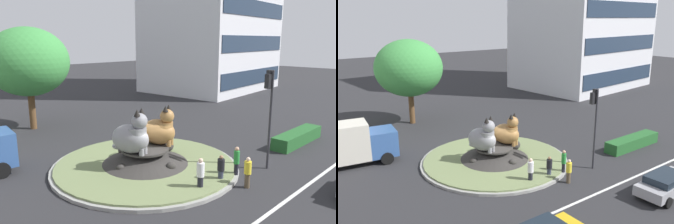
{
  "view_description": "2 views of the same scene",
  "coord_description": "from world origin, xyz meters",
  "views": [
    {
      "loc": [
        -12.26,
        -14.12,
        7.44
      ],
      "look_at": [
        1.69,
        -0.23,
        3.14
      ],
      "focal_mm": 35.52,
      "sensor_mm": 36.0,
      "label": 1
    },
    {
      "loc": [
        -14.21,
        -20.43,
        10.5
      ],
      "look_at": [
        1.93,
        1.14,
        3.32
      ],
      "focal_mm": 37.98,
      "sensor_mm": 36.0,
      "label": 2
    }
  ],
  "objects": [
    {
      "name": "ground_plane",
      "position": [
        0.0,
        0.0,
        0.0
      ],
      "size": [
        160.0,
        160.0,
        0.0
      ],
      "primitive_type": "plane",
      "color": "#28282B"
    },
    {
      "name": "lane_centreline",
      "position": [
        0.0,
        -7.91,
        0.0
      ],
      "size": [
        112.0,
        0.2,
        0.01
      ],
      "primitive_type": "cube",
      "color": "silver",
      "rests_on": "ground"
    },
    {
      "name": "roundabout_island",
      "position": [
        0.02,
        0.01,
        0.4
      ],
      "size": [
        10.96,
        10.96,
        1.19
      ],
      "color": "gray",
      "rests_on": "ground"
    },
    {
      "name": "cat_statue_grey",
      "position": [
        -1.05,
        -0.13,
        2.14
      ],
      "size": [
        2.12,
        2.95,
        2.59
      ],
      "rotation": [
        0.0,
        0.0,
        -1.22
      ],
      "color": "gray",
      "rests_on": "roundabout_island"
    },
    {
      "name": "cat_statue_tabby",
      "position": [
        1.15,
        -0.08,
        2.09
      ],
      "size": [
        2.03,
        2.74,
        2.47
      ],
      "rotation": [
        0.0,
        0.0,
        -1.21
      ],
      "color": "#9E703D",
      "rests_on": "roundabout_island"
    },
    {
      "name": "traffic_light_mast",
      "position": [
        4.89,
        -5.13,
        4.2
      ],
      "size": [
        0.77,
        0.47,
        5.78
      ],
      "rotation": [
        0.0,
        0.0,
        1.43
      ],
      "color": "#2D2D33",
      "rests_on": "ground"
    },
    {
      "name": "clipped_hedge_strip",
      "position": [
        10.94,
        -4.37,
        0.45
      ],
      "size": [
        5.75,
        1.2,
        0.9
      ],
      "primitive_type": "cube",
      "color": "#235B28",
      "rests_on": "ground"
    },
    {
      "name": "broadleaf_tree_behind_island",
      "position": [
        -0.93,
        13.36,
        5.65
      ],
      "size": [
        6.64,
        6.64,
        8.49
      ],
      "color": "brown",
      "rests_on": "ground"
    },
    {
      "name": "pedestrian_yellow_shirt",
      "position": [
        1.83,
        -5.81,
        0.86
      ],
      "size": [
        0.37,
        0.37,
        1.64
      ],
      "rotation": [
        0.0,
        0.0,
        1.89
      ],
      "color": "brown",
      "rests_on": "ground"
    },
    {
      "name": "pedestrian_green_shirt",
      "position": [
        2.51,
        -4.69,
        0.96
      ],
      "size": [
        0.32,
        0.32,
        1.77
      ],
      "rotation": [
        0.0,
        0.0,
        1.74
      ],
      "color": "black",
      "rests_on": "ground"
    },
    {
      "name": "pedestrian_white_shirt",
      "position": [
        -0.24,
        -4.41,
        0.93
      ],
      "size": [
        0.39,
        0.39,
        1.77
      ],
      "rotation": [
        0.0,
        0.0,
        3.19
      ],
      "color": "black",
      "rests_on": "ground"
    },
    {
      "name": "pedestrian_black_shirt",
      "position": [
        1.32,
        -4.52,
        0.8
      ],
      "size": [
        0.38,
        0.38,
        1.55
      ],
      "rotation": [
        0.0,
        0.0,
        2.63
      ],
      "color": "#33384C",
      "rests_on": "ground"
    }
  ]
}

